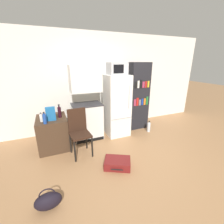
{
  "coord_description": "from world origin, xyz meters",
  "views": [
    {
      "loc": [
        -1.44,
        -2.2,
        1.94
      ],
      "look_at": [
        -0.18,
        0.85,
        0.81
      ],
      "focal_mm": 24.0,
      "sensor_mm": 36.0,
      "label": 1
    }
  ],
  "objects_px": {
    "kitchen_hutch": "(87,107)",
    "refrigerator": "(117,106)",
    "cereal_box": "(51,114)",
    "microwave": "(117,69)",
    "handbag": "(48,201)",
    "bottle_wine_dark": "(60,112)",
    "bottle_milk_white": "(41,118)",
    "side_table": "(53,133)",
    "water_bottle_front": "(149,127)",
    "bookshelf": "(138,97)",
    "chair": "(79,128)",
    "bottle_blue_soda": "(45,119)",
    "bowl": "(49,115)",
    "suitcase_large_flat": "(117,163)"
  },
  "relations": [
    {
      "from": "kitchen_hutch",
      "to": "refrigerator",
      "type": "xyz_separation_m",
      "value": [
        0.79,
        -0.06,
        -0.05
      ]
    },
    {
      "from": "refrigerator",
      "to": "cereal_box",
      "type": "relative_size",
      "value": 5.37
    },
    {
      "from": "microwave",
      "to": "handbag",
      "type": "distance_m",
      "value": 2.98
    },
    {
      "from": "handbag",
      "to": "refrigerator",
      "type": "bearing_deg",
      "value": 44.0
    },
    {
      "from": "bottle_wine_dark",
      "to": "bottle_milk_white",
      "type": "xyz_separation_m",
      "value": [
        -0.38,
        -0.12,
        -0.05
      ]
    },
    {
      "from": "side_table",
      "to": "water_bottle_front",
      "type": "relative_size",
      "value": 2.34
    },
    {
      "from": "bookshelf",
      "to": "chair",
      "type": "distance_m",
      "value": 2.03
    },
    {
      "from": "side_table",
      "to": "bottle_blue_soda",
      "type": "xyz_separation_m",
      "value": [
        -0.12,
        -0.3,
        0.47
      ]
    },
    {
      "from": "side_table",
      "to": "handbag",
      "type": "distance_m",
      "value": 1.68
    },
    {
      "from": "side_table",
      "to": "bowl",
      "type": "relative_size",
      "value": 5.87
    },
    {
      "from": "side_table",
      "to": "kitchen_hutch",
      "type": "height_order",
      "value": "kitchen_hutch"
    },
    {
      "from": "refrigerator",
      "to": "microwave",
      "type": "height_order",
      "value": "microwave"
    },
    {
      "from": "refrigerator",
      "to": "handbag",
      "type": "height_order",
      "value": "refrigerator"
    },
    {
      "from": "microwave",
      "to": "cereal_box",
      "type": "distance_m",
      "value": 1.88
    },
    {
      "from": "side_table",
      "to": "bowl",
      "type": "xyz_separation_m",
      "value": [
        -0.03,
        0.19,
        0.38
      ]
    },
    {
      "from": "suitcase_large_flat",
      "to": "microwave",
      "type": "bearing_deg",
      "value": 94.56
    },
    {
      "from": "bowl",
      "to": "chair",
      "type": "bearing_deg",
      "value": -50.66
    },
    {
      "from": "bookshelf",
      "to": "water_bottle_front",
      "type": "xyz_separation_m",
      "value": [
        0.15,
        -0.41,
        -0.82
      ]
    },
    {
      "from": "bookshelf",
      "to": "bottle_blue_soda",
      "type": "bearing_deg",
      "value": -168.29
    },
    {
      "from": "bowl",
      "to": "cereal_box",
      "type": "distance_m",
      "value": 0.39
    },
    {
      "from": "suitcase_large_flat",
      "to": "handbag",
      "type": "relative_size",
      "value": 1.63
    },
    {
      "from": "bowl",
      "to": "suitcase_large_flat",
      "type": "distance_m",
      "value": 1.93
    },
    {
      "from": "bottle_blue_soda",
      "to": "cereal_box",
      "type": "relative_size",
      "value": 0.82
    },
    {
      "from": "bowl",
      "to": "chair",
      "type": "xyz_separation_m",
      "value": [
        0.55,
        -0.67,
        -0.16
      ]
    },
    {
      "from": "kitchen_hutch",
      "to": "microwave",
      "type": "xyz_separation_m",
      "value": [
        0.79,
        -0.06,
        0.91
      ]
    },
    {
      "from": "handbag",
      "to": "microwave",
      "type": "bearing_deg",
      "value": 43.98
    },
    {
      "from": "kitchen_hutch",
      "to": "bottle_milk_white",
      "type": "distance_m",
      "value": 1.07
    },
    {
      "from": "cereal_box",
      "to": "suitcase_large_flat",
      "type": "bearing_deg",
      "value": -44.83
    },
    {
      "from": "cereal_box",
      "to": "bowl",
      "type": "bearing_deg",
      "value": 96.4
    },
    {
      "from": "side_table",
      "to": "suitcase_large_flat",
      "type": "distance_m",
      "value": 1.67
    },
    {
      "from": "side_table",
      "to": "bottle_wine_dark",
      "type": "xyz_separation_m",
      "value": [
        0.19,
        -0.03,
        0.49
      ]
    },
    {
      "from": "bowl",
      "to": "refrigerator",
      "type": "bearing_deg",
      "value": -3.88
    },
    {
      "from": "chair",
      "to": "suitcase_large_flat",
      "type": "xyz_separation_m",
      "value": [
        0.56,
        -0.76,
        -0.51
      ]
    },
    {
      "from": "side_table",
      "to": "cereal_box",
      "type": "distance_m",
      "value": 0.54
    },
    {
      "from": "bowl",
      "to": "suitcase_large_flat",
      "type": "relative_size",
      "value": 0.22
    },
    {
      "from": "bookshelf",
      "to": "bowl",
      "type": "bearing_deg",
      "value": -179.36
    },
    {
      "from": "cereal_box",
      "to": "suitcase_large_flat",
      "type": "distance_m",
      "value": 1.71
    },
    {
      "from": "refrigerator",
      "to": "bookshelf",
      "type": "bearing_deg",
      "value": 10.73
    },
    {
      "from": "suitcase_large_flat",
      "to": "water_bottle_front",
      "type": "relative_size",
      "value": 1.79
    },
    {
      "from": "bottle_milk_white",
      "to": "refrigerator",
      "type": "bearing_deg",
      "value": 7.16
    },
    {
      "from": "kitchen_hutch",
      "to": "refrigerator",
      "type": "relative_size",
      "value": 1.15
    },
    {
      "from": "refrigerator",
      "to": "cereal_box",
      "type": "height_order",
      "value": "refrigerator"
    },
    {
      "from": "side_table",
      "to": "water_bottle_front",
      "type": "height_order",
      "value": "side_table"
    },
    {
      "from": "microwave",
      "to": "bottle_blue_soda",
      "type": "bearing_deg",
      "value": -167.91
    },
    {
      "from": "side_table",
      "to": "microwave",
      "type": "height_order",
      "value": "microwave"
    },
    {
      "from": "bowl",
      "to": "chair",
      "type": "relative_size",
      "value": 0.13
    },
    {
      "from": "bottle_milk_white",
      "to": "bowl",
      "type": "xyz_separation_m",
      "value": [
        0.15,
        0.34,
        -0.06
      ]
    },
    {
      "from": "refrigerator",
      "to": "chair",
      "type": "height_order",
      "value": "refrigerator"
    },
    {
      "from": "refrigerator",
      "to": "bowl",
      "type": "bearing_deg",
      "value": 176.12
    },
    {
      "from": "bowl",
      "to": "water_bottle_front",
      "type": "distance_m",
      "value": 2.68
    }
  ]
}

